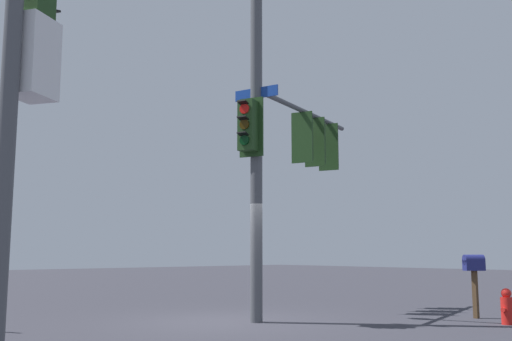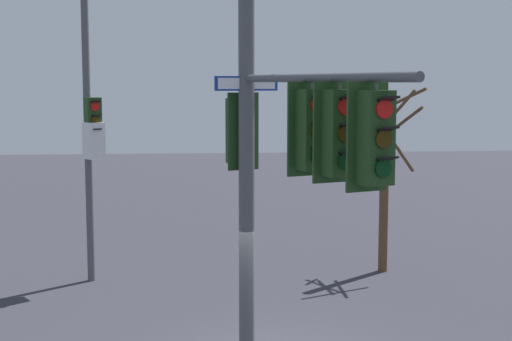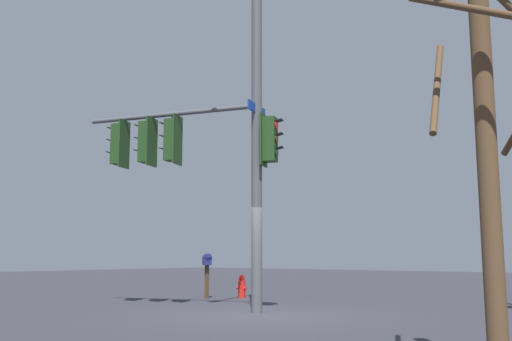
# 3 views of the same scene
# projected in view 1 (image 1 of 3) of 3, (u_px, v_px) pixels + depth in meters

# --- Properties ---
(ground_plane) EXTENTS (80.00, 80.00, 0.00)m
(ground_plane) POSITION_uv_depth(u_px,v_px,m) (229.00, 322.00, 12.50)
(ground_plane) COLOR #313039
(main_signal_pole_assembly) EXTENTS (5.88, 3.85, 9.81)m
(main_signal_pole_assembly) POSITION_uv_depth(u_px,v_px,m) (275.00, 107.00, 14.08)
(main_signal_pole_assembly) COLOR #4C4F54
(main_signal_pole_assembly) RESTS_ON ground
(secondary_pole_assembly) EXTENTS (0.69, 0.59, 7.35)m
(secondary_pole_assembly) POSITION_uv_depth(u_px,v_px,m) (24.00, 39.00, 6.31)
(secondary_pole_assembly) COLOR #4C4F54
(secondary_pole_assembly) RESTS_ON ground
(fire_hydrant) EXTENTS (0.38, 0.24, 0.73)m
(fire_hydrant) POSITION_uv_depth(u_px,v_px,m) (507.00, 307.00, 12.06)
(fire_hydrant) COLOR red
(fire_hydrant) RESTS_ON ground
(mailbox) EXTENTS (0.49, 0.46, 1.41)m
(mailbox) POSITION_uv_depth(u_px,v_px,m) (474.00, 268.00, 13.31)
(mailbox) COLOR #4C3823
(mailbox) RESTS_ON ground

